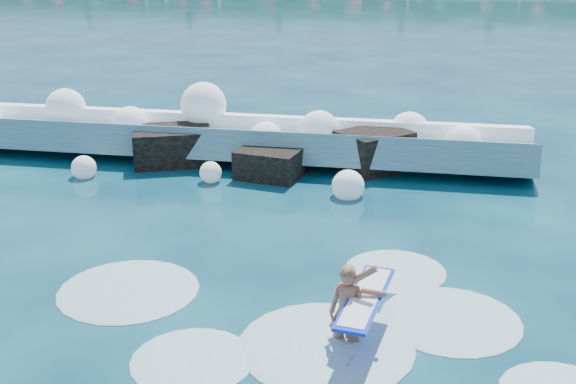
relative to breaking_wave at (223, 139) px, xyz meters
name	(u,v)px	position (x,y,z in m)	size (l,w,h in m)	color
ground	(191,282)	(1.56, -8.03, -0.53)	(200.00, 200.00, 0.00)	#07253F
breaking_wave	(223,139)	(0.00, 0.00, 0.00)	(17.44, 2.74, 1.50)	teal
rock_cluster	(262,154)	(1.36, -0.87, -0.12)	(8.17, 3.13, 1.27)	black
surfer_with_board	(351,310)	(4.73, -9.62, 0.07)	(1.02, 2.84, 1.62)	#905943
wave_spray	(208,125)	(-0.38, -0.19, 0.43)	(15.31, 4.34, 2.24)	white
surf_foam	(312,323)	(4.03, -9.10, -0.53)	(9.57, 5.70, 0.14)	silver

